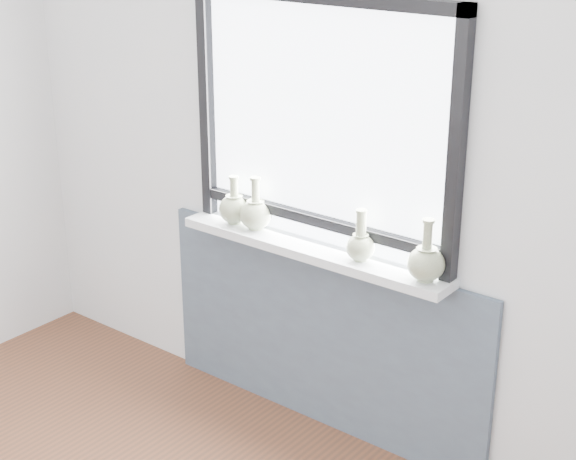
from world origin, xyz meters
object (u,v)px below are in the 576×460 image
Objects in this scene: vase_c at (360,244)px; windowsill at (311,250)px; vase_d at (426,262)px; vase_b at (256,213)px; vase_a at (234,207)px.

windowsill is at bearing 179.63° from vase_c.
vase_d is at bearing -1.87° from vase_c.
vase_d is (0.88, -0.02, 0.00)m from vase_b.
vase_d is at bearing -1.13° from vase_a.
vase_c is at bearing -0.79° from vase_a.
vase_a is 0.92× the size of vase_b.
vase_c is (0.69, -0.01, -0.00)m from vase_a.
vase_b reaches higher than vase_a.
vase_a is 1.01× the size of vase_c.
vase_b is at bearing 178.86° from vase_c.
vase_b is 1.10× the size of vase_c.
vase_a is 1.00m from vase_d.
vase_c is at bearing -1.14° from vase_b.
vase_a is at bearing 178.97° from windowsill.
windowsill is 5.23× the size of vase_d.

